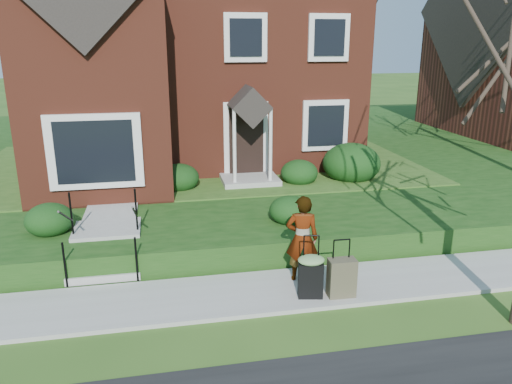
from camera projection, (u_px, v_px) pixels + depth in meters
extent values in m
plane|color=#2D5119|center=(240.00, 296.00, 9.21)|extent=(120.00, 120.00, 0.00)
cube|color=#9E9B93|center=(239.00, 294.00, 9.20)|extent=(60.00, 1.60, 0.08)
cube|color=#143B10|center=(293.00, 150.00, 20.10)|extent=(44.00, 20.00, 0.60)
cube|color=#9E9B93|center=(116.00, 193.00, 13.25)|extent=(1.20, 6.00, 0.06)
cube|color=maroon|center=(192.00, 77.00, 17.63)|extent=(10.00, 8.00, 5.40)
cube|color=maroon|center=(95.00, 91.00, 12.61)|extent=(3.60, 2.40, 5.40)
cube|color=white|center=(95.00, 151.00, 11.91)|extent=(2.20, 0.30, 1.80)
cube|color=black|center=(246.00, 143.00, 14.53)|extent=(1.00, 0.12, 2.10)
cube|color=black|center=(325.00, 125.00, 14.85)|extent=(1.40, 0.10, 1.50)
cube|color=#9E9B93|center=(104.00, 277.00, 9.64)|extent=(1.40, 0.30, 0.15)
cube|color=#9E9B93|center=(104.00, 263.00, 9.88)|extent=(1.40, 0.30, 0.15)
cube|color=#9E9B93|center=(105.00, 250.00, 10.12)|extent=(1.40, 0.30, 0.15)
cube|color=#9E9B93|center=(106.00, 238.00, 10.35)|extent=(1.40, 0.30, 0.15)
cube|color=#9E9B93|center=(108.00, 228.00, 10.87)|extent=(1.40, 0.80, 0.15)
cylinder|color=black|center=(65.00, 265.00, 9.27)|extent=(0.04, 0.04, 0.90)
cylinder|color=black|center=(71.00, 213.00, 10.22)|extent=(0.04, 0.04, 0.90)
cylinder|color=black|center=(136.00, 259.00, 9.51)|extent=(0.04, 0.04, 0.90)
cylinder|color=black|center=(136.00, 209.00, 10.46)|extent=(0.04, 0.04, 0.90)
ellipsoid|color=#12330F|center=(58.00, 179.00, 13.06)|extent=(1.27, 1.27, 0.89)
ellipsoid|color=#12330F|center=(179.00, 175.00, 13.68)|extent=(1.11, 1.11, 0.78)
ellipsoid|color=#12330F|center=(299.00, 170.00, 14.26)|extent=(1.06, 1.06, 0.74)
ellipsoid|color=#12330F|center=(352.00, 159.00, 14.63)|extent=(1.69, 1.69, 1.18)
ellipsoid|color=#12330F|center=(49.00, 217.00, 10.57)|extent=(1.01, 1.01, 0.71)
ellipsoid|color=#12330F|center=(290.00, 207.00, 11.23)|extent=(0.93, 0.93, 0.65)
imported|color=#999999|center=(302.00, 238.00, 9.46)|extent=(0.70, 0.54, 1.70)
cube|color=black|center=(311.00, 280.00, 8.95)|extent=(0.48, 0.32, 0.66)
cylinder|color=black|center=(312.00, 237.00, 8.71)|extent=(0.26, 0.08, 0.03)
cylinder|color=black|center=(304.00, 251.00, 8.76)|extent=(0.02, 0.02, 0.50)
cylinder|color=black|center=(319.00, 250.00, 8.81)|extent=(0.02, 0.02, 0.50)
cylinder|color=black|center=(302.00, 296.00, 9.01)|extent=(0.05, 0.07, 0.06)
cylinder|color=black|center=(318.00, 294.00, 9.07)|extent=(0.05, 0.07, 0.06)
ellipsoid|color=#76A35D|center=(311.00, 259.00, 8.83)|extent=(0.55, 0.48, 0.15)
cube|color=#4F4A34|center=(342.00, 278.00, 8.98)|extent=(0.50, 0.29, 0.71)
cylinder|color=black|center=(344.00, 242.00, 8.77)|extent=(0.30, 0.03, 0.03)
cylinder|color=black|center=(335.00, 251.00, 8.79)|extent=(0.02, 0.02, 0.35)
cylinder|color=black|center=(351.00, 250.00, 8.85)|extent=(0.02, 0.02, 0.35)
cylinder|color=black|center=(332.00, 295.00, 9.04)|extent=(0.04, 0.06, 0.06)
cylinder|color=black|center=(350.00, 293.00, 9.10)|extent=(0.04, 0.06, 0.06)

